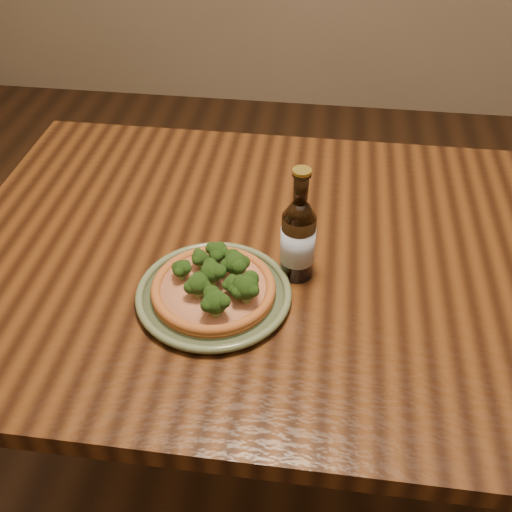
# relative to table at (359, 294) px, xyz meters

# --- Properties ---
(ground) EXTENTS (4.50, 4.50, 0.00)m
(ground) POSITION_rel_table_xyz_m (0.00, -0.10, -0.66)
(ground) COLOR #382111
(ground) RESTS_ON ground
(table) EXTENTS (1.60, 0.90, 0.75)m
(table) POSITION_rel_table_xyz_m (0.00, 0.00, 0.00)
(table) COLOR #47250F
(table) RESTS_ON ground
(plate) EXTENTS (0.27, 0.27, 0.02)m
(plate) POSITION_rel_table_xyz_m (-0.26, -0.14, 0.10)
(plate) COLOR #586545
(plate) RESTS_ON table
(pizza) EXTENTS (0.22, 0.22, 0.07)m
(pizza) POSITION_rel_table_xyz_m (-0.26, -0.14, 0.12)
(pizza) COLOR #A85B26
(pizza) RESTS_ON plate
(beer_bottle) EXTENTS (0.06, 0.06, 0.22)m
(beer_bottle) POSITION_rel_table_xyz_m (-0.13, -0.06, 0.18)
(beer_bottle) COLOR black
(beer_bottle) RESTS_ON table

